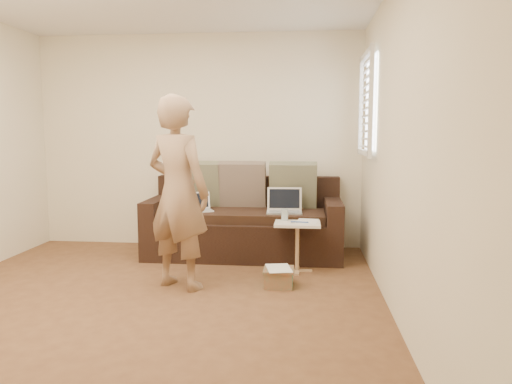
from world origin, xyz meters
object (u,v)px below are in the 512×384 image
laptop_silver (284,213)px  person (178,193)px  striped_box (279,277)px  drinking_glass (285,215)px  sofa (244,219)px  side_table (297,247)px  laptop_white (199,211)px

laptop_silver → person: person is taller
laptop_silver → striped_box: (-0.01, -0.99, -0.43)m
drinking_glass → striped_box: drinking_glass is taller
striped_box → laptop_silver: bearing=89.6°
sofa → drinking_glass: (0.48, -0.51, 0.14)m
side_table → drinking_glass: 0.36m
sofa → drinking_glass: size_ratio=18.33×
person → striped_box: person is taller
sofa → person: (-0.45, -1.24, 0.45)m
sofa → drinking_glass: bearing=-46.8°
laptop_silver → striped_box: bearing=-92.8°
sofa → side_table: 0.89m
laptop_white → side_table: laptop_white is taller
drinking_glass → striped_box: bearing=-92.4°
sofa → side_table: (0.62, -0.62, -0.17)m
laptop_silver → drinking_glass: size_ratio=3.25×
drinking_glass → striped_box: 0.78m
striped_box → side_table: bearing=72.6°
side_table → striped_box: (-0.16, -0.51, -0.17)m
side_table → sofa: bearing=134.6°
sofa → laptop_white: (-0.50, -0.12, 0.10)m
laptop_silver → side_table: size_ratio=0.77×
person → drinking_glass: 1.22m
laptop_white → drinking_glass: bearing=-47.4°
drinking_glass → striped_box: size_ratio=0.44×
sofa → side_table: size_ratio=4.36×
sofa → person: 1.39m
sofa → laptop_white: 0.52m
sofa → striped_box: (0.46, -1.13, -0.34)m
sofa → person: person is taller
person → side_table: 1.37m
laptop_silver → side_table: 0.57m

